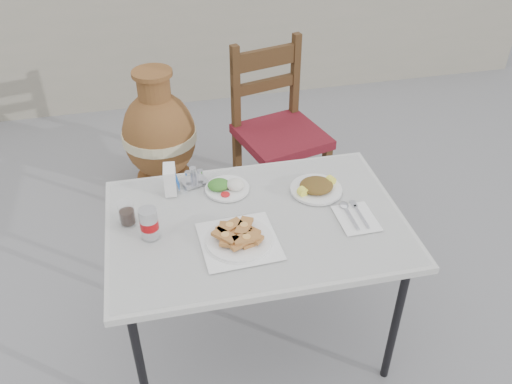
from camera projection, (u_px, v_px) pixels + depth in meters
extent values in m
plane|color=slate|center=(235.00, 330.00, 2.54)|extent=(80.00, 80.00, 0.00)
cylinder|color=black|center=(141.00, 369.00, 1.98)|extent=(0.03, 0.03, 0.66)
cylinder|color=black|center=(395.00, 324.00, 2.15)|extent=(0.03, 0.03, 0.66)
cylinder|color=black|center=(135.00, 254.00, 2.48)|extent=(0.03, 0.03, 0.66)
cylinder|color=black|center=(342.00, 225.00, 2.64)|extent=(0.03, 0.03, 0.66)
cube|color=white|center=(256.00, 224.00, 2.10)|extent=(1.16, 0.80, 0.03)
cube|color=white|center=(256.00, 220.00, 2.09)|extent=(1.12, 0.76, 0.00)
cube|color=white|center=(239.00, 241.00, 1.99)|extent=(0.29, 0.29, 0.00)
cylinder|color=white|center=(239.00, 239.00, 1.99)|extent=(0.25, 0.25, 0.01)
cylinder|color=white|center=(239.00, 240.00, 1.99)|extent=(0.26, 0.26, 0.00)
cylinder|color=white|center=(227.00, 188.00, 2.25)|extent=(0.19, 0.19, 0.01)
ellipsoid|color=silver|center=(235.00, 185.00, 2.24)|extent=(0.08, 0.08, 0.04)
ellipsoid|color=#2C7521|center=(219.00, 185.00, 2.24)|extent=(0.09, 0.08, 0.04)
cylinder|color=red|center=(225.00, 194.00, 2.20)|extent=(0.04, 0.04, 0.01)
cylinder|color=white|center=(316.00, 189.00, 2.25)|extent=(0.22, 0.22, 0.01)
ellipsoid|color=#29681A|center=(316.00, 185.00, 2.23)|extent=(0.14, 0.13, 0.04)
cylinder|color=#F3EE42|center=(303.00, 192.00, 2.20)|extent=(0.05, 0.04, 0.04)
cylinder|color=#F3EE42|center=(331.00, 180.00, 2.26)|extent=(0.05, 0.04, 0.04)
cylinder|color=silver|center=(149.00, 223.00, 1.98)|extent=(0.07, 0.07, 0.12)
cylinder|color=#B10C11|center=(149.00, 224.00, 1.98)|extent=(0.07, 0.07, 0.04)
cylinder|color=silver|center=(147.00, 211.00, 1.95)|extent=(0.06, 0.06, 0.00)
cylinder|color=white|center=(127.00, 213.00, 2.06)|extent=(0.06, 0.06, 0.09)
cylinder|color=black|center=(127.00, 217.00, 2.07)|extent=(0.06, 0.06, 0.05)
cube|color=white|center=(170.00, 180.00, 2.21)|extent=(0.06, 0.10, 0.11)
cube|color=#174FB0|center=(177.00, 181.00, 2.22)|extent=(0.02, 0.05, 0.07)
cube|color=silver|center=(194.00, 181.00, 2.29)|extent=(0.12, 0.10, 0.01)
cylinder|color=white|center=(188.00, 178.00, 2.25)|extent=(0.02, 0.02, 0.06)
cylinder|color=white|center=(200.00, 176.00, 2.26)|extent=(0.02, 0.02, 0.06)
cylinder|color=silver|center=(193.00, 173.00, 2.29)|extent=(0.03, 0.03, 0.05)
cube|color=white|center=(356.00, 218.00, 2.10)|extent=(0.15, 0.19, 0.00)
cube|color=silver|center=(351.00, 218.00, 2.09)|extent=(0.01, 0.14, 0.00)
ellipsoid|color=silver|center=(344.00, 205.00, 2.16)|extent=(0.04, 0.05, 0.01)
cube|color=silver|center=(361.00, 216.00, 2.10)|extent=(0.01, 0.14, 0.00)
cube|color=silver|center=(353.00, 204.00, 2.16)|extent=(0.02, 0.04, 0.00)
cube|color=#341D0E|center=(267.00, 201.00, 2.95)|extent=(0.05, 0.05, 0.47)
cube|color=#341D0E|center=(325.00, 183.00, 3.09)|extent=(0.05, 0.05, 0.47)
cube|color=#341D0E|center=(237.00, 167.00, 3.22)|extent=(0.05, 0.05, 0.47)
cube|color=#341D0E|center=(292.00, 152.00, 3.36)|extent=(0.05, 0.05, 0.47)
cube|color=maroon|center=(281.00, 137.00, 3.00)|extent=(0.53, 0.53, 0.05)
cube|color=#341D0E|center=(236.00, 92.00, 2.93)|extent=(0.05, 0.05, 0.52)
cube|color=#341D0E|center=(295.00, 78.00, 3.07)|extent=(0.05, 0.05, 0.52)
cube|color=#341D0E|center=(266.00, 58.00, 2.91)|extent=(0.41, 0.13, 0.10)
cube|color=#341D0E|center=(266.00, 85.00, 3.00)|extent=(0.41, 0.13, 0.06)
cylinder|color=brown|center=(165.00, 179.00, 3.45)|extent=(0.34, 0.34, 0.08)
ellipsoid|color=brown|center=(159.00, 135.00, 3.26)|extent=(0.44, 0.44, 0.55)
cylinder|color=beige|center=(159.00, 135.00, 3.26)|extent=(0.45, 0.45, 0.06)
cylinder|color=brown|center=(154.00, 89.00, 3.08)|extent=(0.19, 0.19, 0.17)
cylinder|color=brown|center=(152.00, 73.00, 3.02)|extent=(0.23, 0.23, 0.03)
cube|color=gray|center=(169.00, 25.00, 4.14)|extent=(6.00, 0.25, 1.20)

